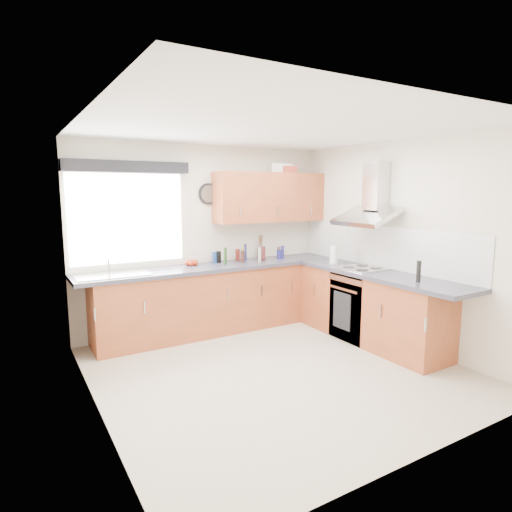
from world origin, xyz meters
TOP-DOWN VIEW (x-y plane):
  - ground_plane at (0.00, 0.00)m, footprint 3.60×3.60m
  - ceiling at (0.00, 0.00)m, footprint 3.60×3.60m
  - wall_back at (0.00, 1.80)m, footprint 3.60×0.02m
  - wall_front at (0.00, -1.80)m, footprint 3.60×0.02m
  - wall_left at (-1.80, 0.00)m, footprint 0.02×3.60m
  - wall_right at (1.80, 0.00)m, footprint 0.02×3.60m
  - window at (-1.05, 1.79)m, footprint 1.40×0.02m
  - window_blind at (-1.05, 1.70)m, footprint 1.50×0.18m
  - splashback at (1.79, 0.30)m, footprint 0.01×3.00m
  - base_cab_back at (-0.10, 1.51)m, footprint 3.00×0.58m
  - base_cab_corner at (1.50, 1.50)m, footprint 0.60×0.60m
  - base_cab_right at (1.51, 0.15)m, footprint 0.58×2.10m
  - worktop_back at (0.00, 1.50)m, footprint 3.60×0.62m
  - worktop_right at (1.50, 0.00)m, footprint 0.62×2.42m
  - sink at (-1.33, 1.50)m, footprint 0.84×0.46m
  - oven at (1.50, 0.30)m, footprint 0.56×0.58m
  - hob_plate at (1.50, 0.30)m, footprint 0.52×0.52m
  - extractor_hood at (1.60, 0.30)m, footprint 0.52×0.78m
  - upper_cabinets at (0.95, 1.62)m, footprint 1.70×0.35m
  - washing_machine at (-0.96, 1.52)m, footprint 0.57×0.55m
  - wall_clock at (0.05, 1.76)m, footprint 0.29×0.04m
  - casserole at (1.17, 1.72)m, footprint 0.36×0.29m
  - storage_box at (1.27, 1.64)m, footprint 0.24×0.21m
  - utensil_pot at (0.84, 1.70)m, footprint 0.12×0.12m
  - kitchen_roll at (1.46, 0.80)m, footprint 0.13×0.13m
  - tomato_cluster at (-0.27, 1.65)m, footprint 0.19×0.19m
  - jar_0 at (1.10, 1.52)m, footprint 0.05×0.05m
  - jar_1 at (0.09, 1.69)m, footprint 0.07×0.07m
  - jar_2 at (0.54, 1.63)m, footprint 0.04×0.04m
  - jar_3 at (1.07, 1.59)m, footprint 0.04×0.04m
  - jar_4 at (0.53, 1.65)m, footprint 0.06×0.06m
  - jar_5 at (0.15, 1.49)m, footprint 0.04×0.04m
  - jar_6 at (1.05, 1.53)m, footprint 0.07×0.07m
  - jar_7 at (0.14, 1.68)m, footprint 0.07×0.07m
  - jar_8 at (0.65, 1.43)m, footprint 0.04×0.04m
  - jar_9 at (0.43, 1.52)m, footprint 0.05×0.05m
  - jar_10 at (0.76, 1.50)m, footprint 0.06×0.06m
  - jar_11 at (0.43, 1.66)m, footprint 0.06×0.06m
  - bottle_0 at (1.44, -0.60)m, footprint 0.05×0.05m

SIDE VIEW (x-z plane):
  - ground_plane at x=0.00m, z-range 0.00..0.00m
  - washing_machine at x=-0.96m, z-range 0.00..0.81m
  - oven at x=1.50m, z-range 0.00..0.85m
  - base_cab_back at x=-0.10m, z-range 0.00..0.86m
  - base_cab_corner at x=1.50m, z-range 0.00..0.86m
  - base_cab_right at x=1.51m, z-range 0.00..0.86m
  - worktop_back at x=0.00m, z-range 0.86..0.91m
  - worktop_right at x=1.50m, z-range 0.86..0.91m
  - hob_plate at x=1.50m, z-range 0.91..0.92m
  - tomato_cluster at x=-0.27m, z-range 0.91..0.98m
  - sink at x=-1.33m, z-range 0.90..1.00m
  - jar_6 at x=1.05m, z-range 0.91..1.04m
  - utensil_pot at x=0.84m, z-range 0.91..1.05m
  - jar_1 at x=0.09m, z-range 0.91..1.06m
  - jar_7 at x=0.14m, z-range 0.91..1.07m
  - jar_9 at x=0.43m, z-range 0.91..1.07m
  - jar_3 at x=1.07m, z-range 0.91..1.08m
  - jar_11 at x=0.43m, z-range 0.91..1.08m
  - jar_0 at x=1.10m, z-range 0.91..1.10m
  - jar_10 at x=0.76m, z-range 0.91..1.11m
  - jar_4 at x=0.53m, z-range 0.91..1.11m
  - jar_8 at x=0.65m, z-range 0.91..1.11m
  - jar_5 at x=0.15m, z-range 0.91..1.14m
  - bottle_0 at x=1.44m, z-range 0.91..1.15m
  - jar_2 at x=0.54m, z-range 0.91..1.15m
  - kitchen_roll at x=1.46m, z-range 0.91..1.15m
  - splashback at x=1.79m, z-range 0.91..1.45m
  - wall_back at x=0.00m, z-range 0.00..2.50m
  - wall_front at x=0.00m, z-range 0.00..2.50m
  - wall_left at x=-1.80m, z-range 0.00..2.50m
  - wall_right at x=1.80m, z-range 0.00..2.50m
  - window at x=-1.05m, z-range 1.00..2.10m
  - extractor_hood at x=1.60m, z-range 1.44..2.10m
  - upper_cabinets at x=0.95m, z-range 1.45..2.15m
  - wall_clock at x=0.05m, z-range 1.71..2.00m
  - window_blind at x=-1.05m, z-range 2.11..2.25m
  - storage_box at x=1.27m, z-range 2.15..2.25m
  - casserole at x=1.17m, z-range 2.15..2.28m
  - ceiling at x=0.00m, z-range 2.49..2.51m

